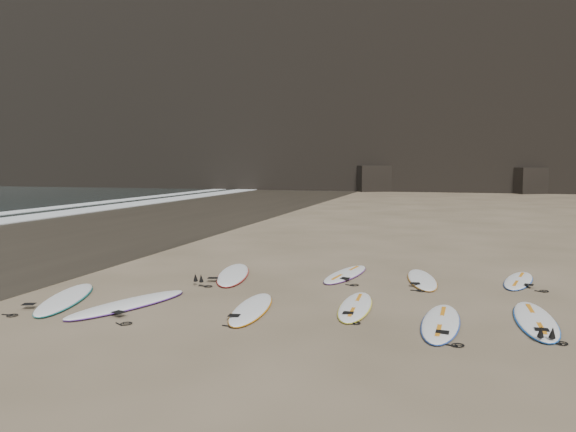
% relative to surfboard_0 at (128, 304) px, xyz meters
% --- Properties ---
extents(ground, '(240.00, 240.00, 0.00)m').
position_rel_surfboard_0_xyz_m(ground, '(4.38, 0.84, -0.05)').
color(ground, '#897559').
rests_on(ground, ground).
extents(wet_sand, '(12.00, 200.00, 0.01)m').
position_rel_surfboard_0_xyz_m(wet_sand, '(-8.62, 10.84, -0.05)').
color(wet_sand, '#383026').
rests_on(wet_sand, ground).
extents(surfboard_0, '(1.53, 2.79, 0.10)m').
position_rel_surfboard_0_xyz_m(surfboard_0, '(0.00, 0.00, 0.00)').
color(surfboard_0, white).
rests_on(surfboard_0, ground).
extents(surfboard_1, '(0.85, 2.45, 0.09)m').
position_rel_surfboard_0_xyz_m(surfboard_1, '(2.34, 0.35, -0.01)').
color(surfboard_1, white).
rests_on(surfboard_1, ground).
extents(surfboard_2, '(0.64, 2.31, 0.08)m').
position_rel_surfboard_0_xyz_m(surfboard_2, '(4.14, 1.04, -0.01)').
color(surfboard_2, white).
rests_on(surfboard_2, ground).
extents(surfboard_3, '(0.71, 2.49, 0.09)m').
position_rel_surfboard_0_xyz_m(surfboard_3, '(5.69, 0.37, -0.00)').
color(surfboard_3, white).
rests_on(surfboard_3, ground).
extents(surfboard_4, '(0.64, 2.58, 0.09)m').
position_rel_surfboard_0_xyz_m(surfboard_4, '(7.23, 0.95, -0.00)').
color(surfboard_4, white).
rests_on(surfboard_4, ground).
extents(surfboard_5, '(1.35, 2.85, 0.10)m').
position_rel_surfboard_0_xyz_m(surfboard_5, '(0.85, 3.20, 0.00)').
color(surfboard_5, white).
rests_on(surfboard_5, ground).
extents(surfboard_6, '(0.98, 2.52, 0.09)m').
position_rel_surfboard_0_xyz_m(surfboard_6, '(3.43, 4.00, -0.00)').
color(surfboard_6, white).
rests_on(surfboard_6, ground).
extents(surfboard_7, '(0.97, 2.47, 0.09)m').
position_rel_surfboard_0_xyz_m(surfboard_7, '(5.22, 3.87, -0.01)').
color(surfboard_7, white).
rests_on(surfboard_7, ground).
extents(surfboard_8, '(1.02, 2.30, 0.08)m').
position_rel_surfboard_0_xyz_m(surfboard_8, '(7.34, 4.37, -0.01)').
color(surfboard_8, white).
rests_on(surfboard_8, ground).
extents(surfboard_11, '(1.48, 2.77, 0.10)m').
position_rel_surfboard_0_xyz_m(surfboard_11, '(-1.42, 0.04, -0.00)').
color(surfboard_11, white).
rests_on(surfboard_11, ground).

